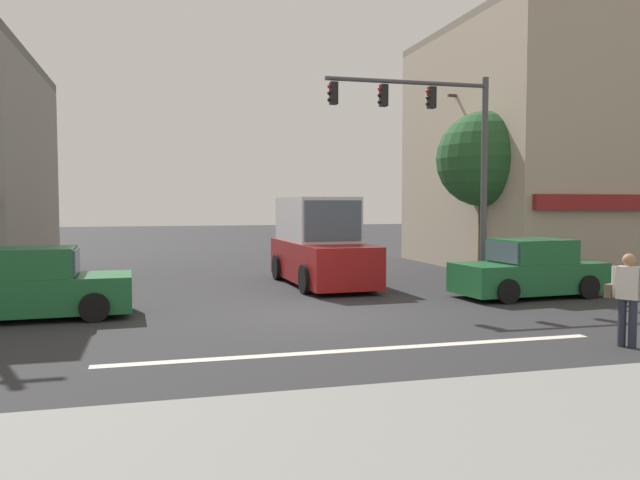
{
  "coord_description": "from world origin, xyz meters",
  "views": [
    {
      "loc": [
        -3.49,
        -13.67,
        2.54
      ],
      "look_at": [
        0.7,
        2.0,
        1.6
      ],
      "focal_mm": 35.0,
      "sensor_mm": 36.0,
      "label": 1
    }
  ],
  "objects_px": {
    "street_tree": "(484,160)",
    "box_truck_crossing_rightbound": "(320,245)",
    "utility_pole_far_right": "(464,174)",
    "sedan_crossing_center": "(34,287)",
    "pedestrian_foreground_with_bag": "(627,294)",
    "sedan_crossing_leftbound": "(529,271)",
    "traffic_light_mast": "(443,142)"
  },
  "relations": [
    {
      "from": "street_tree",
      "to": "traffic_light_mast",
      "type": "height_order",
      "value": "traffic_light_mast"
    },
    {
      "from": "sedan_crossing_leftbound",
      "to": "pedestrian_foreground_with_bag",
      "type": "distance_m",
      "value": 6.0
    },
    {
      "from": "box_truck_crossing_rightbound",
      "to": "sedan_crossing_center",
      "type": "height_order",
      "value": "box_truck_crossing_rightbound"
    },
    {
      "from": "utility_pole_far_right",
      "to": "pedestrian_foreground_with_bag",
      "type": "height_order",
      "value": "utility_pole_far_right"
    },
    {
      "from": "sedan_crossing_center",
      "to": "sedan_crossing_leftbound",
      "type": "distance_m",
      "value": 12.48
    },
    {
      "from": "box_truck_crossing_rightbound",
      "to": "sedan_crossing_center",
      "type": "xyz_separation_m",
      "value": [
        -7.64,
        -4.11,
        -0.54
      ]
    },
    {
      "from": "traffic_light_mast",
      "to": "sedan_crossing_leftbound",
      "type": "distance_m",
      "value": 4.32
    },
    {
      "from": "traffic_light_mast",
      "to": "pedestrian_foreground_with_bag",
      "type": "relative_size",
      "value": 3.71
    },
    {
      "from": "sedan_crossing_center",
      "to": "pedestrian_foreground_with_bag",
      "type": "bearing_deg",
      "value": -28.07
    },
    {
      "from": "sedan_crossing_center",
      "to": "pedestrian_foreground_with_bag",
      "type": "xyz_separation_m",
      "value": [
        10.65,
        -5.68,
        0.24
      ]
    },
    {
      "from": "utility_pole_far_right",
      "to": "sedan_crossing_center",
      "type": "distance_m",
      "value": 16.25
    },
    {
      "from": "street_tree",
      "to": "traffic_light_mast",
      "type": "distance_m",
      "value": 4.68
    },
    {
      "from": "sedan_crossing_leftbound",
      "to": "traffic_light_mast",
      "type": "bearing_deg",
      "value": 140.09
    },
    {
      "from": "sedan_crossing_leftbound",
      "to": "street_tree",
      "type": "bearing_deg",
      "value": 74.4
    },
    {
      "from": "street_tree",
      "to": "box_truck_crossing_rightbound",
      "type": "height_order",
      "value": "street_tree"
    },
    {
      "from": "utility_pole_far_right",
      "to": "sedan_crossing_center",
      "type": "bearing_deg",
      "value": -153.23
    },
    {
      "from": "utility_pole_far_right",
      "to": "box_truck_crossing_rightbound",
      "type": "height_order",
      "value": "utility_pole_far_right"
    },
    {
      "from": "pedestrian_foreground_with_bag",
      "to": "traffic_light_mast",
      "type": "bearing_deg",
      "value": 90.2
    },
    {
      "from": "traffic_light_mast",
      "to": "pedestrian_foreground_with_bag",
      "type": "xyz_separation_m",
      "value": [
        0.03,
        -7.26,
        -3.35
      ]
    },
    {
      "from": "street_tree",
      "to": "sedan_crossing_leftbound",
      "type": "distance_m",
      "value": 6.13
    },
    {
      "from": "box_truck_crossing_rightbound",
      "to": "pedestrian_foreground_with_bag",
      "type": "distance_m",
      "value": 10.25
    },
    {
      "from": "street_tree",
      "to": "traffic_light_mast",
      "type": "relative_size",
      "value": 0.93
    },
    {
      "from": "traffic_light_mast",
      "to": "sedan_crossing_center",
      "type": "bearing_deg",
      "value": -171.55
    },
    {
      "from": "sedan_crossing_leftbound",
      "to": "pedestrian_foreground_with_bag",
      "type": "xyz_separation_m",
      "value": [
        -1.82,
        -5.71,
        0.24
      ]
    },
    {
      "from": "traffic_light_mast",
      "to": "sedan_crossing_center",
      "type": "distance_m",
      "value": 11.33
    },
    {
      "from": "utility_pole_far_right",
      "to": "box_truck_crossing_rightbound",
      "type": "xyz_separation_m",
      "value": [
        -6.63,
        -3.08,
        -2.44
      ]
    },
    {
      "from": "utility_pole_far_right",
      "to": "box_truck_crossing_rightbound",
      "type": "bearing_deg",
      "value": -155.05
    },
    {
      "from": "pedestrian_foreground_with_bag",
      "to": "sedan_crossing_center",
      "type": "bearing_deg",
      "value": 151.93
    },
    {
      "from": "sedan_crossing_center",
      "to": "street_tree",
      "type": "bearing_deg",
      "value": 19.7
    },
    {
      "from": "box_truck_crossing_rightbound",
      "to": "sedan_crossing_leftbound",
      "type": "bearing_deg",
      "value": -40.13
    },
    {
      "from": "street_tree",
      "to": "box_truck_crossing_rightbound",
      "type": "relative_size",
      "value": 1.02
    },
    {
      "from": "pedestrian_foreground_with_bag",
      "to": "street_tree",
      "type": "bearing_deg",
      "value": 73.27
    }
  ]
}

